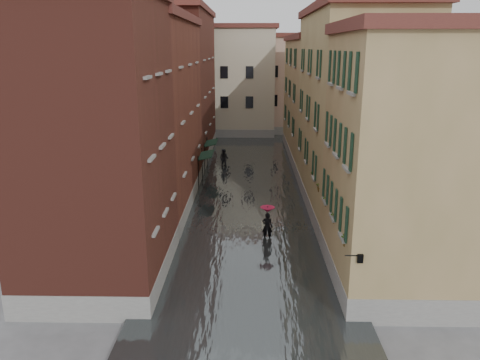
# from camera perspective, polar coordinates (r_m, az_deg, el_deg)

# --- Properties ---
(ground) EXTENTS (120.00, 120.00, 0.00)m
(ground) POSITION_cam_1_polar(r_m,az_deg,el_deg) (25.24, 1.04, -9.69)
(ground) COLOR #5A5A5D
(ground) RESTS_ON ground
(floodwater) EXTENTS (10.00, 60.00, 0.20)m
(floodwater) POSITION_cam_1_polar(r_m,az_deg,el_deg) (37.35, 1.10, -0.88)
(floodwater) COLOR #3D4344
(floodwater) RESTS_ON ground
(building_left_near) EXTENTS (6.00, 8.00, 13.00)m
(building_left_near) POSITION_cam_1_polar(r_m,az_deg,el_deg) (22.34, -17.19, 3.82)
(building_left_near) COLOR maroon
(building_left_near) RESTS_ON ground
(building_left_mid) EXTENTS (6.00, 14.00, 12.50)m
(building_left_mid) POSITION_cam_1_polar(r_m,az_deg,el_deg) (32.85, -11.27, 7.48)
(building_left_mid) COLOR brown
(building_left_mid) RESTS_ON ground
(building_left_far) EXTENTS (6.00, 16.00, 14.00)m
(building_left_far) POSITION_cam_1_polar(r_m,az_deg,el_deg) (47.43, -7.48, 11.09)
(building_left_far) COLOR maroon
(building_left_far) RESTS_ON ground
(building_right_near) EXTENTS (6.00, 8.00, 11.50)m
(building_right_near) POSITION_cam_1_polar(r_m,az_deg,el_deg) (22.50, 19.24, 1.75)
(building_right_near) COLOR olive
(building_right_near) RESTS_ON ground
(building_right_mid) EXTENTS (6.00, 14.00, 13.00)m
(building_right_mid) POSITION_cam_1_polar(r_m,az_deg,el_deg) (32.81, 13.58, 7.77)
(building_right_mid) COLOR tan
(building_right_mid) RESTS_ON ground
(building_right_far) EXTENTS (6.00, 16.00, 11.50)m
(building_right_far) POSITION_cam_1_polar(r_m,az_deg,el_deg) (47.55, 9.74, 9.50)
(building_right_far) COLOR olive
(building_right_far) RESTS_ON ground
(building_end_cream) EXTENTS (12.00, 9.00, 13.00)m
(building_end_cream) POSITION_cam_1_polar(r_m,az_deg,el_deg) (60.98, -1.71, 11.81)
(building_end_cream) COLOR #B9B093
(building_end_cream) RESTS_ON ground
(building_end_pink) EXTENTS (10.00, 9.00, 12.00)m
(building_end_pink) POSITION_cam_1_polar(r_m,az_deg,el_deg) (63.22, 6.73, 11.40)
(building_end_pink) COLOR tan
(building_end_pink) RESTS_ON ground
(awning_near) EXTENTS (1.09, 2.95, 2.80)m
(awning_near) POSITION_cam_1_polar(r_m,az_deg,el_deg) (37.69, -4.20, 2.96)
(awning_near) COLOR #142E20
(awning_near) RESTS_ON ground
(awning_far) EXTENTS (1.09, 2.85, 2.80)m
(awning_far) POSITION_cam_1_polar(r_m,az_deg,el_deg) (42.52, -3.59, 4.46)
(awning_far) COLOR #142E20
(awning_far) RESTS_ON ground
(wall_lantern) EXTENTS (0.71, 0.22, 0.35)m
(wall_lantern) POSITION_cam_1_polar(r_m,az_deg,el_deg) (19.02, 14.36, -9.18)
(wall_lantern) COLOR black
(wall_lantern) RESTS_ON ground
(window_planters) EXTENTS (0.59, 10.96, 0.84)m
(window_planters) POSITION_cam_1_polar(r_m,az_deg,el_deg) (24.67, 10.70, -1.82)
(window_planters) COLOR #9E4133
(window_planters) RESTS_ON ground
(pedestrian_main) EXTENTS (0.86, 0.86, 2.06)m
(pedestrian_main) POSITION_cam_1_polar(r_m,az_deg,el_deg) (27.18, 3.34, -5.04)
(pedestrian_main) COLOR black
(pedestrian_main) RESTS_ON ground
(pedestrian_far) EXTENTS (1.06, 0.93, 1.84)m
(pedestrian_far) POSITION_cam_1_polar(r_m,az_deg,el_deg) (43.33, -1.95, 2.61)
(pedestrian_far) COLOR black
(pedestrian_far) RESTS_ON ground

